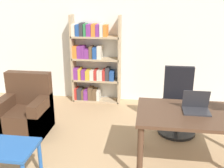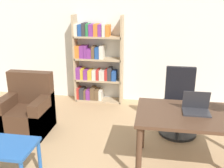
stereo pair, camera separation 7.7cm
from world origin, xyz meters
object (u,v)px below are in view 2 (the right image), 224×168
side_table_blue (5,151)px  armchair (27,112)px  laptop (196,108)px  bookshelf (95,63)px  desk (197,122)px  office_chair (179,106)px

side_table_blue → armchair: bearing=106.7°
laptop → side_table_blue: 2.25m
bookshelf → side_table_blue: bearing=-98.8°
laptop → armchair: bearing=167.9°
laptop → side_table_blue: bearing=-161.3°
desk → armchair: armchair is taller
office_chair → bookshelf: bearing=145.7°
laptop → side_table_blue: laptop is taller
armchair → side_table_blue: bearing=-73.3°
laptop → office_chair: office_chair is taller
laptop → bookshelf: bookshelf is taller
armchair → laptop: bearing=-12.1°
side_table_blue → bookshelf: (0.41, 2.66, 0.38)m
office_chair → armchair: bearing=-171.8°
laptop → side_table_blue: (-2.10, -0.71, -0.37)m
desk → side_table_blue: desk is taller
desk → bookshelf: 2.65m
desk → bookshelf: bearing=130.3°
office_chair → side_table_blue: (-2.00, -1.58, -0.02)m
desk → side_table_blue: size_ratio=2.18×
bookshelf → laptop: bearing=-49.1°
desk → office_chair: size_ratio=1.40×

